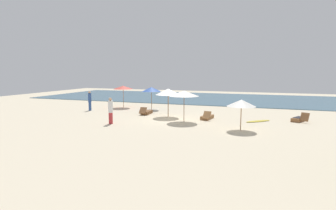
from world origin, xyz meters
name	(u,v)px	position (x,y,z in m)	size (l,w,h in m)	color
ground_plane	(173,119)	(0.00, 0.00, 0.00)	(60.00, 60.00, 0.00)	beige
ocean_water	(213,98)	(0.00, 17.00, 0.03)	(48.00, 16.00, 0.06)	#3D6075
umbrella_0	(123,87)	(-7.05, 4.86, 2.07)	(2.01, 2.01, 2.24)	olive
umbrella_1	(241,103)	(5.33, -2.26, 1.75)	(1.83, 1.83, 1.97)	olive
umbrella_2	(184,94)	(1.08, -0.66, 2.11)	(2.19, 2.19, 2.31)	brown
umbrella_3	(168,92)	(-0.76, 1.00, 2.07)	(2.10, 2.10, 2.31)	olive
umbrella_4	(151,89)	(-3.73, 4.46, 1.98)	(1.87, 1.87, 2.20)	olive
lounger_0	(299,119)	(9.23, 2.36, 0.18)	(1.26, 1.71, 0.75)	brown
lounger_1	(146,112)	(-3.01, 1.63, 0.17)	(0.70, 1.74, 0.67)	brown
lounger_2	(207,117)	(2.50, 0.98, 0.17)	(0.86, 1.75, 0.70)	olive
person_0	(111,111)	(-3.64, -3.22, 0.96)	(0.48, 0.48, 1.89)	#BF3338
person_1	(90,100)	(-9.01, 1.85, 0.96)	(0.43, 0.43, 1.86)	#2D4C8C
surfboard	(258,121)	(6.31, 1.23, 0.04)	(1.94, 1.83, 0.07)	gold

